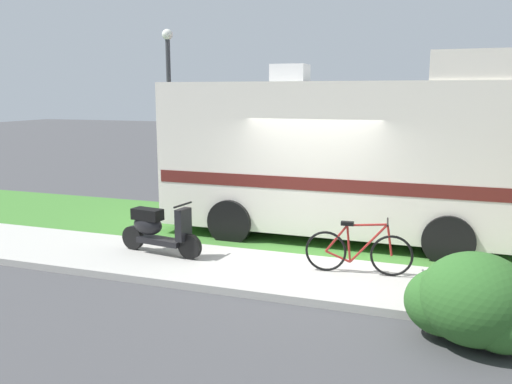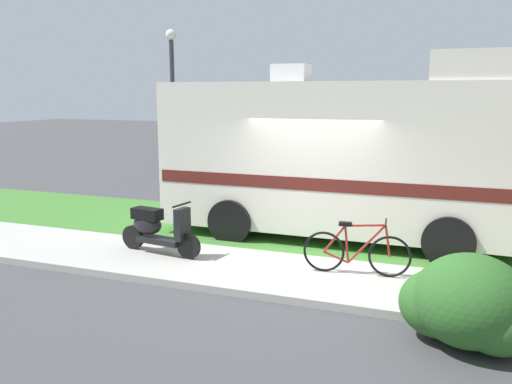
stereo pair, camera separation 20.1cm
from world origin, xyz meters
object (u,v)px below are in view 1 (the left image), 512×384
Objects in this scene: bicycle at (358,251)px; pickup_truck_near at (355,163)px; motorhome_rv at (344,154)px; scooter at (157,229)px; street_lamp_post at (169,101)px.

pickup_truck_near is at bearing 99.48° from bicycle.
motorhome_rv is 2.83m from bicycle.
scooter is at bearing -178.29° from bicycle.
bicycle is at bearing -73.99° from motorhome_rv.
pickup_truck_near is at bearing 96.02° from motorhome_rv.
street_lamp_post is (-4.54, -2.69, 1.81)m from pickup_truck_near.
motorhome_rv reaches higher than pickup_truck_near.
motorhome_rv reaches higher than scooter.
street_lamp_post reaches higher than motorhome_rv.
scooter is 0.34× the size of pickup_truck_near.
scooter is at bearing -107.90° from pickup_truck_near.
bicycle is (3.56, 0.11, -0.08)m from scooter.
bicycle is at bearing -80.52° from pickup_truck_near.
scooter is at bearing -64.63° from street_lamp_post.
pickup_truck_near is 1.10× the size of street_lamp_post.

